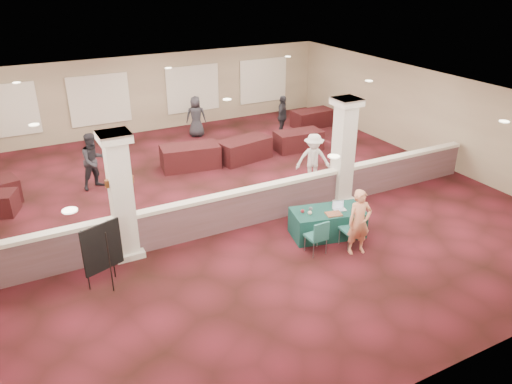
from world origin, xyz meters
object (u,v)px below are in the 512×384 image
easel_board (102,248)px  far_table_back_right (313,118)px  far_table_back_center (190,157)px  attendee_d (196,117)px  far_table_front_right (298,140)px  attendee_c (282,116)px  near_table (327,223)px  conf_chair_side (318,235)px  far_table_front_center (244,149)px  attendee_a (94,161)px  woman (359,222)px  attendee_b (313,159)px  conf_chair_main (354,228)px

easel_board → far_table_back_right: bearing=16.7°
easel_board → far_table_back_center: 7.23m
attendee_d → far_table_front_right: bearing=151.8°
easel_board → attendee_c: (8.85, 7.24, -0.15)m
near_table → far_table_back_right: same height
near_table → attendee_d: attendee_d is taller
conf_chair_side → far_table_front_center: (1.30, 6.68, -0.15)m
attendee_d → attendee_a: bearing=55.9°
near_table → far_table_front_center: bearing=97.9°
easel_board → attendee_c: 11.44m
woman → far_table_back_center: bearing=113.4°
far_table_front_center → easel_board: bearing=-138.1°
woman → attendee_c: bearing=81.9°
attendee_b → woman: bearing=-83.9°
attendee_b → easel_board: bearing=-135.5°
conf_chair_side → attendee_c: attendee_c is taller
conf_chair_side → woman: bearing=-23.6°
woman → far_table_back_right: bearing=73.0°
far_table_back_right → attendee_b: (-3.50, -5.23, 0.49)m
far_table_front_right → attendee_d: attendee_d is taller
far_table_front_right → conf_chair_side: bearing=-118.7°
far_table_back_center → attendee_c: size_ratio=1.17×
conf_chair_side → attendee_d: size_ratio=0.55×
attendee_d → far_table_back_right: bearing=-171.4°
far_table_back_center → attendee_d: (1.49, 3.14, 0.43)m
far_table_back_right → woman: bearing=-117.7°
easel_board → far_table_back_right: easel_board is taller
woman → conf_chair_side: bearing=167.8°
far_table_back_center → attendee_a: bearing=-176.7°
far_table_front_right → attendee_a: 7.68m
near_table → far_table_back_right: size_ratio=1.06×
attendee_b → attendee_d: size_ratio=1.02×
far_table_front_right → attendee_b: (-1.35, -3.00, 0.49)m
attendee_b → attendee_c: bearing=95.8°
easel_board → woman: woman is taller
conf_chair_main → far_table_back_right: conf_chair_main is taller
far_table_back_center → far_table_back_right: (6.52, 2.03, -0.04)m
conf_chair_main → attendee_a: attendee_a is taller
woman → attendee_d: bearing=101.5°
far_table_front_right → near_table: bearing=-115.7°
near_table → attendee_b: 3.40m
conf_chair_side → far_table_front_right: 7.62m
far_table_front_center → far_table_back_center: size_ratio=0.96×
woman → far_table_back_right: size_ratio=0.95×
easel_board → near_table: bearing=-23.1°
conf_chair_main → far_table_back_right: (4.84, 9.07, -0.21)m
attendee_c → attendee_a: bearing=145.6°
conf_chair_main → attendee_c: attendee_c is taller
attendee_a → attendee_d: 5.83m
easel_board → woman: 6.07m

